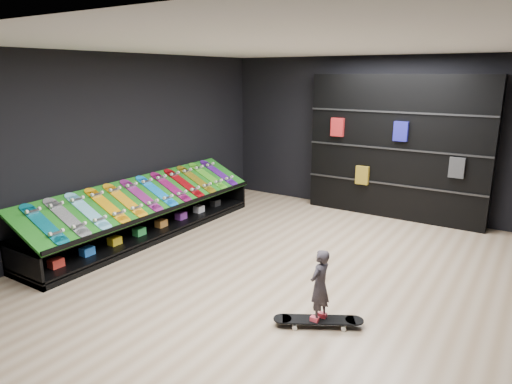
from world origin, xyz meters
The scene contains 22 objects.
floor centered at (0.00, 0.00, 0.00)m, with size 6.00×7.00×0.01m, color tan.
ceiling centered at (0.00, 0.00, 3.00)m, with size 6.00×7.00×0.01m, color white.
wall_back centered at (0.00, 3.50, 1.50)m, with size 6.00×0.02×3.00m, color black.
wall_front centered at (0.00, -3.50, 1.50)m, with size 6.00×0.02×3.00m, color black.
wall_left centered at (-3.00, 0.00, 1.50)m, with size 0.02×7.00×3.00m, color black.
display_rack centered at (-2.55, 0.00, 0.25)m, with size 0.90×4.50×0.50m, color black, non-canonical shape.
turf_ramp centered at (-2.50, 0.00, 0.71)m, with size 1.00×4.50×0.04m, color #125D0E.
back_shelving centered at (0.61, 3.32, 1.33)m, with size 3.32×0.39×2.66m, color black.
floor_skateboard centered at (1.14, -1.08, 0.04)m, with size 0.98×0.22×0.09m, color black, non-canonical shape.
child centered at (1.14, -1.08, 0.33)m, with size 0.18×0.13×0.48m, color black.
display_board_0 centered at (-2.49, -1.90, 0.74)m, with size 0.98×0.22×0.09m, color #0C8C99, non-canonical shape.
display_board_1 centered at (-2.49, -1.55, 0.74)m, with size 0.98×0.22×0.09m, color black, non-canonical shape.
display_board_2 centered at (-2.49, -1.21, 0.74)m, with size 0.98×0.22×0.09m, color #0CB2E5, non-canonical shape.
display_board_3 centered at (-2.49, -0.86, 0.74)m, with size 0.98×0.22×0.09m, color yellow, non-canonical shape.
display_board_4 centered at (-2.49, -0.52, 0.74)m, with size 0.98×0.22×0.09m, color orange, non-canonical shape.
display_board_5 centered at (-2.49, -0.17, 0.74)m, with size 0.98×0.22×0.09m, color #2626BF, non-canonical shape.
display_board_6 centered at (-2.49, 0.17, 0.74)m, with size 0.98×0.22×0.09m, color blue, non-canonical shape.
display_board_7 centered at (-2.49, 0.52, 0.74)m, with size 0.98×0.22×0.09m, color #E5198C, non-canonical shape.
display_board_8 centered at (-2.49, 0.86, 0.74)m, with size 0.98×0.22×0.09m, color red, non-canonical shape.
display_board_9 centered at (-2.49, 1.21, 0.74)m, with size 0.98×0.22×0.09m, color yellow, non-canonical shape.
display_board_10 centered at (-2.49, 1.55, 0.74)m, with size 0.98×0.22×0.09m, color green, non-canonical shape.
display_board_11 centered at (-2.49, 1.90, 0.74)m, with size 0.98×0.22×0.09m, color purple, non-canonical shape.
Camera 1 is at (2.98, -5.18, 2.68)m, focal length 32.00 mm.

